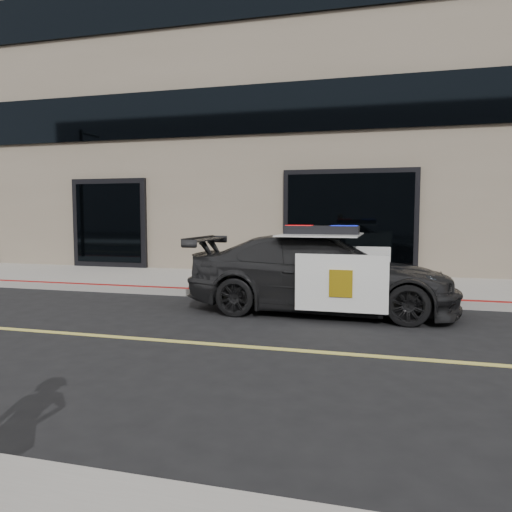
# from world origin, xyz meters

# --- Properties ---
(ground) EXTENTS (120.00, 120.00, 0.00)m
(ground) POSITION_xyz_m (0.00, 0.00, 0.00)
(ground) COLOR black
(ground) RESTS_ON ground
(sidewalk_n) EXTENTS (60.00, 3.50, 0.15)m
(sidewalk_n) POSITION_xyz_m (0.00, 5.25, 0.07)
(sidewalk_n) COLOR gray
(sidewalk_n) RESTS_ON ground
(building_n) EXTENTS (60.00, 7.00, 12.00)m
(building_n) POSITION_xyz_m (0.00, 10.50, 6.00)
(building_n) COLOR #756856
(building_n) RESTS_ON ground
(police_car) EXTENTS (2.14, 4.68, 1.53)m
(police_car) POSITION_xyz_m (-1.10, 2.60, 0.69)
(police_car) COLOR black
(police_car) RESTS_ON ground
(fire_hydrant) EXTENTS (0.34, 0.47, 0.74)m
(fire_hydrant) POSITION_xyz_m (-3.27, 3.96, 0.50)
(fire_hydrant) COLOR silver
(fire_hydrant) RESTS_ON sidewalk_n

